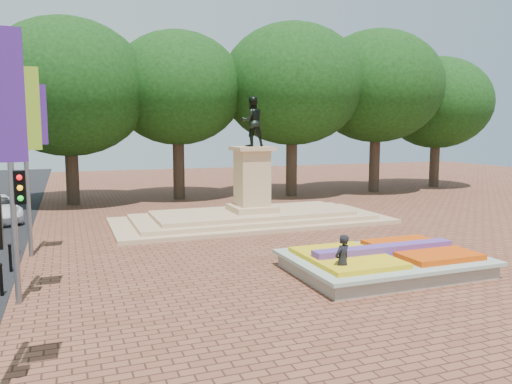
{
  "coord_description": "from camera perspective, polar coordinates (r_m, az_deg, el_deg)",
  "views": [
    {
      "loc": [
        -8.81,
        -15.69,
        4.74
      ],
      "look_at": [
        -1.57,
        3.32,
        2.2
      ],
      "focal_mm": 35.0,
      "sensor_mm": 36.0,
      "label": 1
    }
  ],
  "objects": [
    {
      "name": "tree_row_back",
      "position": [
        35.54,
        -2.6,
        10.22
      ],
      "size": [
        44.8,
        8.8,
        10.43
      ],
      "color": "#34261C",
      "rests_on": "ground"
    },
    {
      "name": "flower_bed",
      "position": [
        17.41,
        14.49,
        -7.62
      ],
      "size": [
        6.3,
        4.3,
        0.91
      ],
      "color": "gray",
      "rests_on": "ground"
    },
    {
      "name": "ground",
      "position": [
        18.61,
        8.25,
        -7.71
      ],
      "size": [
        90.0,
        90.0,
        0.0
      ],
      "primitive_type": "plane",
      "color": "brown",
      "rests_on": "ground"
    },
    {
      "name": "pedestrian",
      "position": [
        15.36,
        9.83,
        -7.8
      ],
      "size": [
        0.7,
        0.58,
        1.63
      ],
      "primitive_type": "imported",
      "rotation": [
        0.0,
        0.0,
        3.53
      ],
      "color": "black",
      "rests_on": "ground"
    },
    {
      "name": "monument",
      "position": [
        25.57,
        -0.46,
        -1.56
      ],
      "size": [
        14.0,
        6.0,
        6.4
      ],
      "color": "tan",
      "rests_on": "ground"
    },
    {
      "name": "banner_poles",
      "position": [
        14.46,
        -25.88,
        2.99
      ],
      "size": [
        0.88,
        11.17,
        7.0
      ],
      "color": "slate",
      "rests_on": "ground"
    }
  ]
}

